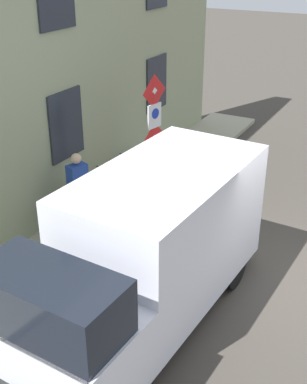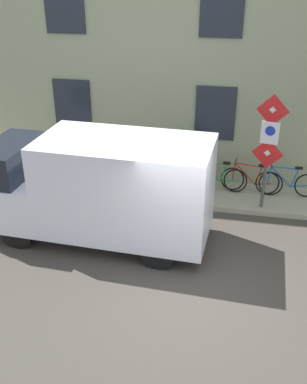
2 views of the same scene
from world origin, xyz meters
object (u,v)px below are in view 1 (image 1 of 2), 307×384
(bicycle_green, at_px, (95,196))
(sign_post_stacked, at_px, (154,125))
(bicycle_red, at_px, (117,181))
(delivery_van, at_px, (147,250))
(bicycle_purple, at_px, (69,214))
(bicycle_blue, at_px, (137,167))
(litter_bin, at_px, (91,224))
(pedestrian, at_px, (78,188))

(bicycle_green, bearing_deg, sign_post_stacked, 150.00)
(sign_post_stacked, bearing_deg, bicycle_red, 17.84)
(delivery_van, bearing_deg, bicycle_purple, -115.96)
(delivery_van, xyz_separation_m, bicycle_green, (2.78, -2.50, -0.82))
(sign_post_stacked, xyz_separation_m, delivery_van, (-1.91, 3.74, -0.66))
(delivery_van, distance_m, bicycle_purple, 3.28)
(delivery_van, xyz_separation_m, bicycle_red, (2.78, -3.46, -0.82))
(sign_post_stacked, relative_size, bicycle_blue, 1.70)
(sign_post_stacked, height_order, bicycle_blue, sign_post_stacked)
(bicycle_green, bearing_deg, bicycle_red, -174.91)
(litter_bin, bearing_deg, bicycle_red, -71.41)
(bicycle_red, bearing_deg, sign_post_stacked, 113.46)
(bicycle_purple, xyz_separation_m, pedestrian, (-0.13, -0.21, 0.56))
(bicycle_red, relative_size, bicycle_purple, 1.00)
(bicycle_purple, bearing_deg, pedestrian, 153.14)
(bicycle_red, relative_size, litter_bin, 1.91)
(bicycle_red, bearing_deg, bicycle_purple, 5.62)
(bicycle_red, relative_size, bicycle_green, 1.00)
(bicycle_blue, xyz_separation_m, pedestrian, (-0.13, 2.68, 0.56))
(bicycle_red, height_order, bicycle_green, same)
(delivery_van, height_order, litter_bin, delivery_van)
(bicycle_blue, bearing_deg, pedestrian, 0.74)
(pedestrian, bearing_deg, bicycle_red, -68.14)
(sign_post_stacked, height_order, bicycle_red, sign_post_stacked)
(sign_post_stacked, bearing_deg, pedestrian, 69.56)
(sign_post_stacked, height_order, bicycle_green, sign_post_stacked)
(bicycle_green, distance_m, litter_bin, 1.40)
(bicycle_purple, bearing_deg, bicycle_red, -175.08)
(pedestrian, bearing_deg, litter_bin, 161.00)
(bicycle_purple, bearing_deg, delivery_van, 65.97)
(bicycle_blue, relative_size, bicycle_red, 1.00)
(delivery_van, bearing_deg, bicycle_green, -128.96)
(delivery_van, height_order, pedestrian, delivery_van)
(sign_post_stacked, relative_size, bicycle_red, 1.69)
(bicycle_green, relative_size, litter_bin, 1.91)
(delivery_van, relative_size, bicycle_blue, 3.17)
(bicycle_blue, xyz_separation_m, bicycle_green, (0.00, 1.92, 0.00))
(bicycle_purple, xyz_separation_m, litter_bin, (-0.73, 0.23, 0.08))
(bicycle_green, bearing_deg, litter_bin, 36.32)
(delivery_van, distance_m, pedestrian, 3.19)
(sign_post_stacked, distance_m, bicycle_red, 1.74)
(bicycle_red, bearing_deg, bicycle_green, 5.62)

